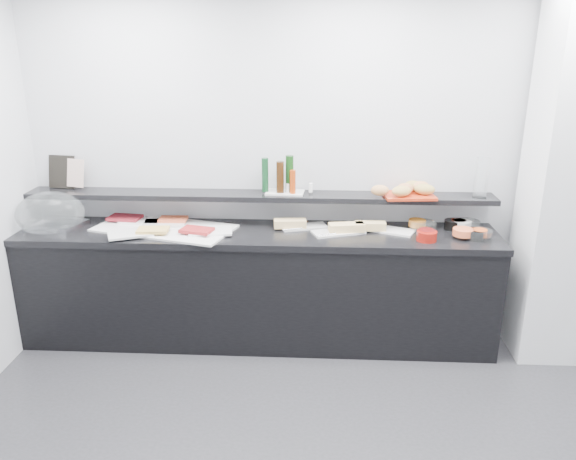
{
  "coord_description": "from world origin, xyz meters",
  "views": [
    {
      "loc": [
        -0.25,
        -2.29,
        2.27
      ],
      "look_at": [
        -0.45,
        1.45,
        1.0
      ],
      "focal_mm": 35.0,
      "sensor_mm": 36.0,
      "label": 1
    }
  ],
  "objects_px": {
    "framed_print": "(62,172)",
    "bread_tray": "(409,195)",
    "sandwich_plate_mid": "(338,232)",
    "cloche_base": "(56,224)",
    "condiment_tray": "(285,192)",
    "carafe": "(481,178)"
  },
  "relations": [
    {
      "from": "framed_print",
      "to": "bread_tray",
      "type": "height_order",
      "value": "framed_print"
    },
    {
      "from": "sandwich_plate_mid",
      "to": "bread_tray",
      "type": "distance_m",
      "value": 0.6
    },
    {
      "from": "framed_print",
      "to": "bread_tray",
      "type": "relative_size",
      "value": 0.7
    },
    {
      "from": "cloche_base",
      "to": "framed_print",
      "type": "height_order",
      "value": "framed_print"
    },
    {
      "from": "sandwich_plate_mid",
      "to": "condiment_tray",
      "type": "xyz_separation_m",
      "value": [
        -0.41,
        0.2,
        0.25
      ]
    },
    {
      "from": "cloche_base",
      "to": "sandwich_plate_mid",
      "type": "xyz_separation_m",
      "value": [
        2.18,
        -0.04,
        -0.01
      ]
    },
    {
      "from": "cloche_base",
      "to": "carafe",
      "type": "height_order",
      "value": "carafe"
    },
    {
      "from": "framed_print",
      "to": "bread_tray",
      "type": "xyz_separation_m",
      "value": [
        2.71,
        -0.13,
        -0.12
      ]
    },
    {
      "from": "cloche_base",
      "to": "bread_tray",
      "type": "xyz_separation_m",
      "value": [
        2.71,
        0.1,
        0.24
      ]
    },
    {
      "from": "condiment_tray",
      "to": "carafe",
      "type": "xyz_separation_m",
      "value": [
        1.46,
        -0.04,
        0.14
      ]
    },
    {
      "from": "sandwich_plate_mid",
      "to": "framed_print",
      "type": "xyz_separation_m",
      "value": [
        -2.19,
        0.27,
        0.37
      ]
    },
    {
      "from": "cloche_base",
      "to": "sandwich_plate_mid",
      "type": "height_order",
      "value": "cloche_base"
    },
    {
      "from": "framed_print",
      "to": "cloche_base",
      "type": "bearing_deg",
      "value": -79.9
    },
    {
      "from": "cloche_base",
      "to": "framed_print",
      "type": "bearing_deg",
      "value": 108.18
    },
    {
      "from": "cloche_base",
      "to": "bread_tray",
      "type": "distance_m",
      "value": 2.72
    },
    {
      "from": "sandwich_plate_mid",
      "to": "framed_print",
      "type": "bearing_deg",
      "value": 152.41
    },
    {
      "from": "cloche_base",
      "to": "sandwich_plate_mid",
      "type": "relative_size",
      "value": 1.09
    },
    {
      "from": "carafe",
      "to": "condiment_tray",
      "type": "bearing_deg",
      "value": 178.36
    },
    {
      "from": "cloche_base",
      "to": "bread_tray",
      "type": "bearing_deg",
      "value": 18.29
    },
    {
      "from": "bread_tray",
      "to": "carafe",
      "type": "distance_m",
      "value": 0.55
    },
    {
      "from": "sandwich_plate_mid",
      "to": "bread_tray",
      "type": "bearing_deg",
      "value": -5.23
    },
    {
      "from": "carafe",
      "to": "bread_tray",
      "type": "bearing_deg",
      "value": -178.64
    }
  ]
}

